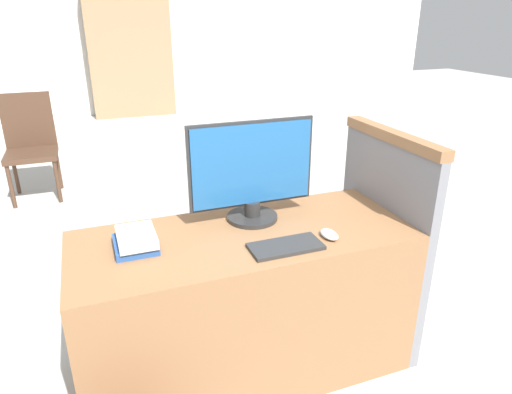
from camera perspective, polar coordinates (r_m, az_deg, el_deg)
name	(u,v)px	position (r m, az deg, el deg)	size (l,w,h in m)	color
wall_back	(111,27)	(8.14, -17.63, 19.64)	(12.00, 0.06, 2.80)	white
desk	(245,304)	(2.19, -1.40, -13.17)	(1.49, 0.62, 0.73)	#8C603D
carrel_divider	(382,234)	(2.45, 15.48, -4.53)	(0.07, 0.72, 1.11)	slate
monitor	(252,172)	(2.06, -0.51, 3.14)	(0.59, 0.24, 0.47)	#282828
keyboard	(286,246)	(1.89, 3.73, -6.19)	(0.30, 0.14, 0.02)	#2D2D2D
mouse	(329,234)	(1.99, 9.16, -4.64)	(0.06, 0.11, 0.03)	silver
book_stack	(136,241)	(1.94, -14.78, -5.29)	(0.17, 0.21, 0.07)	#285199
far_chair	(30,142)	(4.70, -26.37, 6.19)	(0.44, 0.44, 0.95)	#4C3323
bookshelf_far	(130,53)	(7.95, -15.45, 16.93)	(1.30, 0.32, 2.00)	#9E7A56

